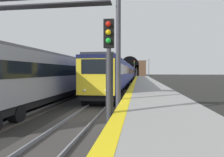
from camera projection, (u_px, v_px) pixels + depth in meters
ground_plane at (86, 118)px, 11.16m from camera, size 320.00×320.00×0.00m
platform_right at (157, 110)px, 10.58m from camera, size 112.00×3.89×1.10m
platform_right_edge_strip at (126, 100)px, 10.80m from camera, size 112.00×0.50×0.01m
track_main_line at (86, 117)px, 11.16m from camera, size 160.00×2.95×0.21m
track_adjacent_line at (18, 115)px, 11.75m from camera, size 160.00×2.65×0.21m
train_main_approaching at (127, 73)px, 50.70m from camera, size 75.63×2.91×4.08m
train_adjacent_platform at (102, 73)px, 38.65m from camera, size 63.38×2.94×4.97m
railway_signal_near at (109, 68)px, 7.19m from camera, size 0.39×0.38×4.60m
railway_signal_mid at (134, 69)px, 46.91m from camera, size 0.39×0.38×5.44m
railway_signal_far at (137, 71)px, 97.28m from camera, size 0.39×0.38×4.82m
overhead_signal_gantry at (51, 24)px, 11.34m from camera, size 0.70×8.29×7.33m
tunnel_portal at (130, 68)px, 110.35m from camera, size 2.76×18.20×11.27m
catenary_mast_near at (149, 69)px, 65.72m from camera, size 0.22×1.99×7.01m
catenary_mast_far at (98, 68)px, 65.32m from camera, size 0.22×2.42×7.23m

